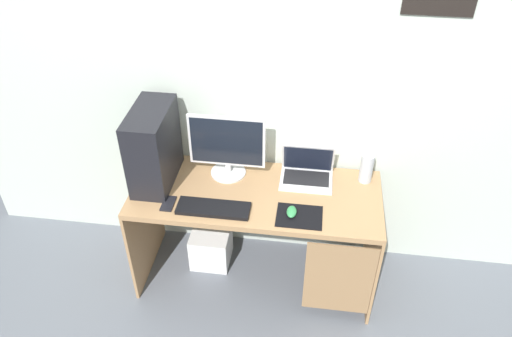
{
  "coord_description": "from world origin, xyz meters",
  "views": [
    {
      "loc": [
        0.31,
        -2.26,
        2.67
      ],
      "look_at": [
        0.0,
        0.0,
        0.92
      ],
      "focal_mm": 35.14,
      "sensor_mm": 36.0,
      "label": 1
    }
  ],
  "objects_px": {
    "monitor": "(227,147)",
    "mouse_left": "(292,212)",
    "keyboard": "(213,208)",
    "subwoofer": "(211,246)",
    "speaker": "(366,168)",
    "pc_tower": "(153,147)",
    "cell_phone": "(168,204)",
    "laptop": "(307,173)"
  },
  "relations": [
    {
      "from": "keyboard",
      "to": "subwoofer",
      "type": "distance_m",
      "value": 0.69
    },
    {
      "from": "laptop",
      "to": "subwoofer",
      "type": "height_order",
      "value": "laptop"
    },
    {
      "from": "pc_tower",
      "to": "keyboard",
      "type": "relative_size",
      "value": 1.15
    },
    {
      "from": "pc_tower",
      "to": "cell_phone",
      "type": "height_order",
      "value": "pc_tower"
    },
    {
      "from": "subwoofer",
      "to": "keyboard",
      "type": "bearing_deg",
      "value": -69.27
    },
    {
      "from": "speaker",
      "to": "pc_tower",
      "type": "bearing_deg",
      "value": -172.99
    },
    {
      "from": "pc_tower",
      "to": "monitor",
      "type": "distance_m",
      "value": 0.43
    },
    {
      "from": "monitor",
      "to": "laptop",
      "type": "bearing_deg",
      "value": 2.15
    },
    {
      "from": "cell_phone",
      "to": "keyboard",
      "type": "bearing_deg",
      "value": -2.53
    },
    {
      "from": "laptop",
      "to": "subwoofer",
      "type": "relative_size",
      "value": 1.22
    },
    {
      "from": "pc_tower",
      "to": "speaker",
      "type": "distance_m",
      "value": 1.28
    },
    {
      "from": "monitor",
      "to": "keyboard",
      "type": "bearing_deg",
      "value": -93.93
    },
    {
      "from": "laptop",
      "to": "speaker",
      "type": "bearing_deg",
      "value": 4.79
    },
    {
      "from": "monitor",
      "to": "subwoofer",
      "type": "relative_size",
      "value": 1.78
    },
    {
      "from": "monitor",
      "to": "mouse_left",
      "type": "xyz_separation_m",
      "value": [
        0.42,
        -0.32,
        -0.18
      ]
    },
    {
      "from": "mouse_left",
      "to": "subwoofer",
      "type": "distance_m",
      "value": 0.88
    },
    {
      "from": "laptop",
      "to": "subwoofer",
      "type": "bearing_deg",
      "value": -172.68
    },
    {
      "from": "subwoofer",
      "to": "speaker",
      "type": "bearing_deg",
      "value": 6.39
    },
    {
      "from": "mouse_left",
      "to": "subwoofer",
      "type": "relative_size",
      "value": 0.37
    },
    {
      "from": "speaker",
      "to": "mouse_left",
      "type": "xyz_separation_m",
      "value": [
        -0.42,
        -0.37,
        -0.07
      ]
    },
    {
      "from": "monitor",
      "to": "speaker",
      "type": "bearing_deg",
      "value": 3.26
    },
    {
      "from": "pc_tower",
      "to": "cell_phone",
      "type": "distance_m",
      "value": 0.35
    },
    {
      "from": "monitor",
      "to": "pc_tower",
      "type": "bearing_deg",
      "value": -165.67
    },
    {
      "from": "speaker",
      "to": "subwoofer",
      "type": "bearing_deg",
      "value": -173.61
    },
    {
      "from": "speaker",
      "to": "mouse_left",
      "type": "relative_size",
      "value": 1.98
    },
    {
      "from": "speaker",
      "to": "cell_phone",
      "type": "xyz_separation_m",
      "value": [
        -1.14,
        -0.38,
        -0.09
      ]
    },
    {
      "from": "keyboard",
      "to": "cell_phone",
      "type": "height_order",
      "value": "keyboard"
    },
    {
      "from": "speaker",
      "to": "keyboard",
      "type": "xyz_separation_m",
      "value": [
        -0.87,
        -0.39,
        -0.08
      ]
    },
    {
      "from": "keyboard",
      "to": "cell_phone",
      "type": "bearing_deg",
      "value": 177.47
    },
    {
      "from": "monitor",
      "to": "mouse_left",
      "type": "distance_m",
      "value": 0.56
    },
    {
      "from": "laptop",
      "to": "speaker",
      "type": "distance_m",
      "value": 0.36
    },
    {
      "from": "subwoofer",
      "to": "monitor",
      "type": "bearing_deg",
      "value": 25.2
    },
    {
      "from": "speaker",
      "to": "subwoofer",
      "type": "relative_size",
      "value": 0.73
    },
    {
      "from": "keyboard",
      "to": "mouse_left",
      "type": "xyz_separation_m",
      "value": [
        0.45,
        0.02,
        0.01
      ]
    },
    {
      "from": "speaker",
      "to": "mouse_left",
      "type": "distance_m",
      "value": 0.57
    },
    {
      "from": "subwoofer",
      "to": "pc_tower",
      "type": "bearing_deg",
      "value": -170.96
    },
    {
      "from": "pc_tower",
      "to": "subwoofer",
      "type": "relative_size",
      "value": 1.86
    },
    {
      "from": "pc_tower",
      "to": "speaker",
      "type": "relative_size",
      "value": 2.55
    },
    {
      "from": "pc_tower",
      "to": "monitor",
      "type": "relative_size",
      "value": 1.04
    },
    {
      "from": "cell_phone",
      "to": "monitor",
      "type": "bearing_deg",
      "value": 48.38
    },
    {
      "from": "monitor",
      "to": "subwoofer",
      "type": "bearing_deg",
      "value": -154.8
    },
    {
      "from": "laptop",
      "to": "keyboard",
      "type": "relative_size",
      "value": 0.76
    }
  ]
}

